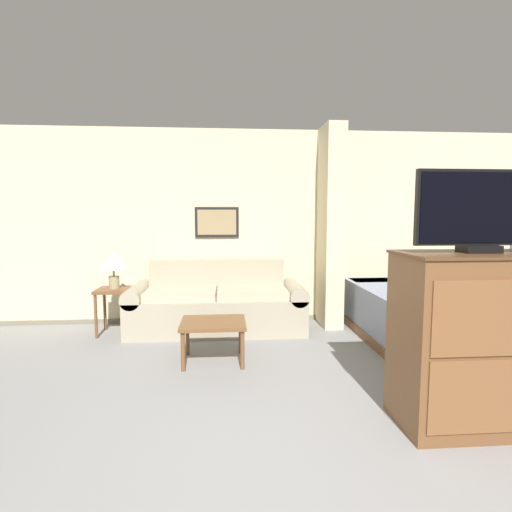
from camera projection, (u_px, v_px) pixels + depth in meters
name	position (u px, v px, depth m)	size (l,w,h in m)	color
wall_back	(246.00, 227.00, 5.48)	(7.60, 0.16, 2.60)	beige
wall_partition_pillar	(330.00, 227.00, 5.22)	(0.24, 0.57, 2.60)	beige
couch	(217.00, 305.00, 5.07)	(2.20, 0.84, 0.87)	tan
coffee_table	(213.00, 326.00, 3.96)	(0.64, 0.54, 0.41)	brown
side_table	(115.00, 297.00, 4.89)	(0.42, 0.42, 0.56)	brown
table_lamp	(113.00, 262.00, 4.85)	(0.32, 0.32, 0.46)	tan
tv_dresser	(474.00, 340.00, 2.74)	(1.04, 0.57, 1.21)	brown
tv	(481.00, 211.00, 2.65)	(0.90, 0.16, 0.55)	black
bed	(434.00, 314.00, 4.70)	(1.70, 1.91, 0.60)	brown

